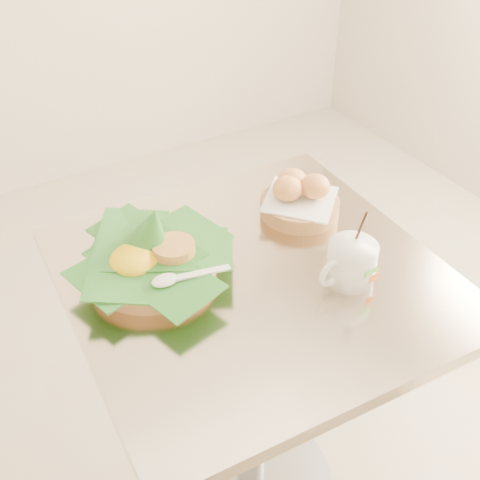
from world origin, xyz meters
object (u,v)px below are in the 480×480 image
cafe_table (253,350)px  rice_basket (151,255)px  coffee_mug (351,262)px  bread_basket (299,198)px

cafe_table → rice_basket: 0.33m
cafe_table → coffee_mug: (0.15, -0.11, 0.26)m
bread_basket → coffee_mug: bearing=-101.2°
rice_basket → bread_basket: size_ratio=1.48×
rice_basket → coffee_mug: coffee_mug is taller
rice_basket → bread_basket: (0.36, 0.03, -0.01)m
rice_basket → bread_basket: bearing=4.8°
cafe_table → coffee_mug: 0.32m
coffee_mug → rice_basket: bearing=146.6°
cafe_table → coffee_mug: bearing=-36.6°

